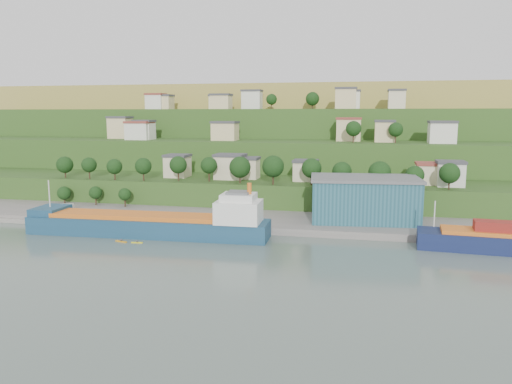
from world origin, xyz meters
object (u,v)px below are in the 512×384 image
(caravan, at_px, (62,209))
(kayak_orange, at_px, (121,241))
(cargo_ship_near, at_px, (155,226))
(warehouse, at_px, (364,199))

(caravan, relative_size, kayak_orange, 1.95)
(cargo_ship_near, xyz_separation_m, kayak_orange, (-5.88, -8.23, -2.50))
(warehouse, distance_m, caravan, 94.74)
(kayak_orange, bearing_deg, caravan, 159.08)
(warehouse, relative_size, kayak_orange, 9.35)
(caravan, bearing_deg, warehouse, -13.69)
(cargo_ship_near, height_order, kayak_orange, cargo_ship_near)
(warehouse, xyz_separation_m, caravan, (-94.27, -7.58, -5.64))
(cargo_ship_near, relative_size, kayak_orange, 19.29)
(warehouse, height_order, kayak_orange, warehouse)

